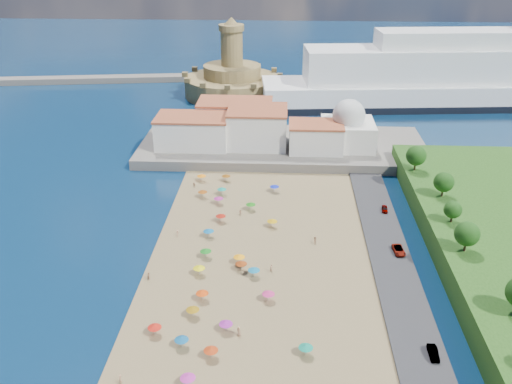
{
  "coord_description": "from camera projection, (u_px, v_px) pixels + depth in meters",
  "views": [
    {
      "loc": [
        10.53,
        -97.84,
        65.66
      ],
      "look_at": [
        4.0,
        25.0,
        8.0
      ],
      "focal_mm": 40.0,
      "sensor_mm": 36.0,
      "label": 1
    }
  ],
  "objects": [
    {
      "name": "ground",
      "position": [
        230.0,
        278.0,
        116.84
      ],
      "size": [
        700.0,
        700.0,
        0.0
      ],
      "primitive_type": "plane",
      "color": "#071938",
      "rests_on": "ground"
    },
    {
      "name": "terrace",
      "position": [
        283.0,
        147.0,
        181.73
      ],
      "size": [
        90.0,
        36.0,
        3.0
      ],
      "primitive_type": "cube",
      "color": "#59544C",
      "rests_on": "ground"
    },
    {
      "name": "jetty",
      "position": [
        225.0,
        114.0,
        214.56
      ],
      "size": [
        18.0,
        70.0,
        2.4
      ],
      "primitive_type": "cube",
      "color": "#59544C",
      "rests_on": "ground"
    },
    {
      "name": "breakwater",
      "position": [
        22.0,
        81.0,
        259.92
      ],
      "size": [
        199.03,
        34.77,
        2.6
      ],
      "primitive_type": "cube",
      "rotation": [
        0.0,
        0.0,
        0.14
      ],
      "color": "#59544C",
      "rests_on": "ground"
    },
    {
      "name": "waterfront_buildings",
      "position": [
        242.0,
        127.0,
        180.23
      ],
      "size": [
        57.0,
        29.0,
        11.0
      ],
      "color": "silver",
      "rests_on": "terrace"
    },
    {
      "name": "domed_building",
      "position": [
        348.0,
        128.0,
        175.79
      ],
      "size": [
        16.0,
        16.0,
        15.0
      ],
      "color": "silver",
      "rests_on": "terrace"
    },
    {
      "name": "fortress",
      "position": [
        232.0,
        80.0,
        239.36
      ],
      "size": [
        40.0,
        40.0,
        32.4
      ],
      "color": "#9C864E",
      "rests_on": "ground"
    },
    {
      "name": "cruise_ship",
      "position": [
        471.0,
        79.0,
        225.3
      ],
      "size": [
        166.67,
        39.44,
        36.11
      ],
      "color": "black",
      "rests_on": "ground"
    },
    {
      "name": "beach_parasols",
      "position": [
        213.0,
        304.0,
        105.43
      ],
      "size": [
        29.88,
        116.27,
        2.2
      ],
      "color": "gray",
      "rests_on": "beach"
    },
    {
      "name": "beachgoers",
      "position": [
        218.0,
        269.0,
        118.1
      ],
      "size": [
        35.04,
        100.39,
        1.87
      ],
      "color": "tan",
      "rests_on": "beach"
    },
    {
      "name": "parked_cars",
      "position": [
        413.0,
        291.0,
        110.45
      ],
      "size": [
        2.6,
        77.86,
        1.35
      ],
      "color": "gray",
      "rests_on": "promenade"
    },
    {
      "name": "hillside_trees",
      "position": [
        484.0,
        262.0,
        104.1
      ],
      "size": [
        10.51,
        110.25,
        7.02
      ],
      "color": "#382314",
      "rests_on": "hillside"
    }
  ]
}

